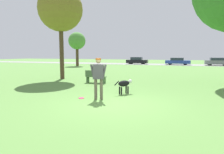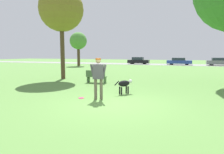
{
  "view_description": "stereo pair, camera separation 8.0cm",
  "coord_description": "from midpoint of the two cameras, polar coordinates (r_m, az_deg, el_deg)",
  "views": [
    {
      "loc": [
        2.55,
        -7.2,
        1.95
      ],
      "look_at": [
        -0.55,
        1.28,
        0.9
      ],
      "focal_mm": 32.0,
      "sensor_mm": 36.0,
      "label": 1
    },
    {
      "loc": [
        2.62,
        -7.17,
        1.95
      ],
      "look_at": [
        -0.55,
        1.28,
        0.9
      ],
      "focal_mm": 32.0,
      "sensor_mm": 36.0,
      "label": 2
    }
  ],
  "objects": [
    {
      "name": "frisbee",
      "position": [
        8.97,
        -9.04,
        -5.95
      ],
      "size": [
        0.25,
        0.25,
        0.02
      ],
      "color": "#E52366",
      "rests_on": "ground_plane"
    },
    {
      "name": "park_bench",
      "position": [
        13.53,
        -4.91,
        0.25
      ],
      "size": [
        1.4,
        0.41,
        0.84
      ],
      "rotation": [
        0.0,
        0.0,
        3.14
      ],
      "color": "#4C6B42",
      "rests_on": "ground_plane"
    },
    {
      "name": "far_road_strip",
      "position": [
        37.9,
        16.15,
        3.43
      ],
      "size": [
        120.0,
        6.0,
        0.01
      ],
      "color": "gray",
      "rests_on": "ground_plane"
    },
    {
      "name": "tree_far_left",
      "position": [
        33.04,
        -10.05,
        10.01
      ],
      "size": [
        2.75,
        2.75,
        5.41
      ],
      "color": "#4C3826",
      "rests_on": "ground_plane"
    },
    {
      "name": "dog",
      "position": [
        9.78,
        3.37,
        -2.0
      ],
      "size": [
        0.73,
        0.86,
        0.69
      ],
      "rotation": [
        0.0,
        0.0,
        0.88
      ],
      "color": "black",
      "rests_on": "ground_plane"
    },
    {
      "name": "parked_car_grey",
      "position": [
        37.77,
        27.8,
        3.9
      ],
      "size": [
        3.93,
        1.74,
        1.31
      ],
      "rotation": [
        0.0,
        0.0,
        0.01
      ],
      "color": "slate",
      "rests_on": "ground_plane"
    },
    {
      "name": "person",
      "position": [
        8.5,
        -4.17,
        0.62
      ],
      "size": [
        0.72,
        0.32,
        1.77
      ],
      "rotation": [
        0.0,
        0.0,
        0.24
      ],
      "color": "#665B4C",
      "rests_on": "ground_plane"
    },
    {
      "name": "parked_car_blue",
      "position": [
        37.61,
        18.14,
        4.3
      ],
      "size": [
        4.31,
        1.91,
        1.26
      ],
      "rotation": [
        0.0,
        0.0,
        0.04
      ],
      "color": "#284293",
      "rests_on": "ground_plane"
    },
    {
      "name": "ground_plane",
      "position": [
        7.88,
        0.27,
        -7.69
      ],
      "size": [
        120.0,
        120.0,
        0.0
      ],
      "primitive_type": "plane",
      "color": "#56843D"
    },
    {
      "name": "parked_car_black",
      "position": [
        38.96,
        7.08,
        4.65
      ],
      "size": [
        4.05,
        1.77,
        1.33
      ],
      "rotation": [
        0.0,
        0.0,
        0.02
      ],
      "color": "black",
      "rests_on": "ground_plane"
    },
    {
      "name": "tree_near_left",
      "position": [
        16.38,
        -14.66,
        18.15
      ],
      "size": [
        3.36,
        3.36,
        6.99
      ],
      "color": "#4C3826",
      "rests_on": "ground_plane"
    }
  ]
}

